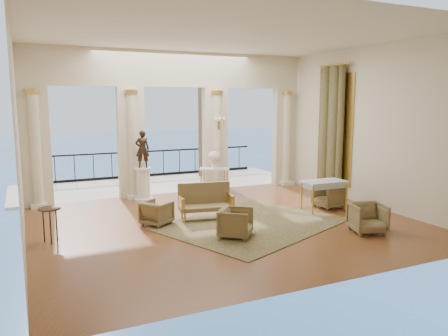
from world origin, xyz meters
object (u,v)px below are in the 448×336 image
settee (205,201)px  console_table (214,173)px  armchair_b (368,217)px  statue (142,149)px  side_table (49,213)px  armchair_d (157,212)px  pedestal (143,185)px  armchair_c (329,195)px  armchair_a (236,221)px  game_table (324,184)px

settee → console_table: size_ratio=1.46×
armchair_b → statue: (-3.80, 5.35, 1.18)m
console_table → side_table: console_table is taller
armchair_b → console_table: console_table is taller
armchair_d → pedestal: pedestal is taller
armchair_d → statue: statue is taller
armchair_c → armchair_d: bearing=-97.9°
armchair_a → pedestal: (-0.93, 4.39, 0.13)m
armchair_a → settee: (-0.00, 1.74, 0.09)m
settee → statue: size_ratio=1.29×
armchair_a → side_table: 3.96m
armchair_a → pedestal: pedestal is taller
settee → side_table: settee is taller
armchair_b → armchair_d: bearing=165.8°
armchair_a → statue: 4.64m
armchair_b → pedestal: size_ratio=0.75×
settee → game_table: (3.28, -0.59, 0.28)m
armchair_c → pedestal: size_ratio=0.73×
armchair_d → armchair_b: bearing=-158.4°
console_table → settee: bearing=-95.1°
settee → statue: (-0.92, 2.65, 1.11)m
armchair_b → settee: size_ratio=0.52×
armchair_d → settee: (1.30, 0.07, 0.12)m
armchair_c → settee: size_ratio=0.50×
console_table → side_table: size_ratio=1.31×
armchair_a → armchair_d: bearing=76.1°
armchair_a → settee: 1.74m
armchair_a → side_table: (-3.73, 1.31, 0.29)m
armchair_a → game_table: bearing=-32.4°
statue → armchair_b: bearing=138.0°
armchair_d → statue: size_ratio=0.58×
settee → side_table: bearing=-163.1°
pedestal → statue: (0.00, 0.00, 1.08)m
armchair_b → side_table: size_ratio=0.99×
armchair_c → console_table: 3.64m
pedestal → console_table: bearing=-6.3°
game_table → armchair_c: bearing=30.8°
armchair_b → game_table: 2.18m
armchair_b → armchair_c: size_ratio=1.03×
game_table → pedestal: size_ratio=1.21×
game_table → armchair_b: bearing=-98.5°
armchair_a → game_table: game_table is taller
armchair_c → armchair_d: 4.89m
game_table → armchair_d: bearing=175.6°
armchair_a → console_table: (1.30, 4.14, 0.37)m
game_table → statue: (-4.20, 3.24, 0.83)m
armchair_a → armchair_d: armchair_a is taller
pedestal → side_table: (-2.80, -3.07, 0.17)m
armchair_a → statue: bearing=50.2°
armchair_d → statue: (0.38, 2.71, 1.24)m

